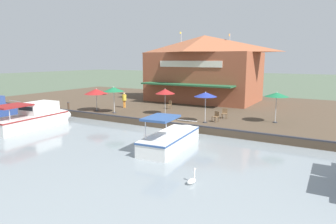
{
  "coord_description": "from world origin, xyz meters",
  "views": [
    {
      "loc": [
        20.25,
        11.92,
        5.62
      ],
      "look_at": [
        -1.0,
        -0.48,
        1.3
      ],
      "focal_mm": 32.0,
      "sensor_mm": 36.0,
      "label": 1
    }
  ],
  "objects_px": {
    "tree_behind_restaurant": "(198,61)",
    "patio_umbrella_back_row": "(96,91)",
    "patio_umbrella_mid_patio_left": "(277,95)",
    "patio_umbrella_near_quay_edge": "(206,95)",
    "patio_umbrella_by_entrance": "(114,89)",
    "person_near_entrance": "(124,98)",
    "motorboat_outer_channel": "(174,137)",
    "cafe_chair_back_row_seat": "(224,113)",
    "swan": "(192,181)",
    "patio_umbrella_mid_patio_right": "(165,91)",
    "mooring_post": "(68,106)",
    "cafe_chair_facing_river": "(216,116)",
    "cafe_chair_under_first_umbrella": "(169,104)",
    "waterfront_restaurant": "(204,68)",
    "motorboat_nearest_quay": "(36,117)"
  },
  "relations": [
    {
      "from": "patio_umbrella_near_quay_edge",
      "to": "tree_behind_restaurant",
      "type": "relative_size",
      "value": 0.37
    },
    {
      "from": "patio_umbrella_mid_patio_left",
      "to": "patio_umbrella_near_quay_edge",
      "type": "distance_m",
      "value": 5.66
    },
    {
      "from": "patio_umbrella_mid_patio_right",
      "to": "cafe_chair_under_first_umbrella",
      "type": "bearing_deg",
      "value": -156.66
    },
    {
      "from": "patio_umbrella_back_row",
      "to": "cafe_chair_back_row_seat",
      "type": "xyz_separation_m",
      "value": [
        -2.66,
        12.29,
        -1.46
      ]
    },
    {
      "from": "cafe_chair_facing_river",
      "to": "waterfront_restaurant",
      "type": "bearing_deg",
      "value": -151.76
    },
    {
      "from": "patio_umbrella_mid_patio_right",
      "to": "cafe_chair_facing_river",
      "type": "relative_size",
      "value": 2.83
    },
    {
      "from": "cafe_chair_under_first_umbrella",
      "to": "swan",
      "type": "height_order",
      "value": "cafe_chair_under_first_umbrella"
    },
    {
      "from": "patio_umbrella_near_quay_edge",
      "to": "patio_umbrella_back_row",
      "type": "xyz_separation_m",
      "value": [
        0.15,
        -11.56,
        -0.34
      ]
    },
    {
      "from": "patio_umbrella_mid_patio_right",
      "to": "patio_umbrella_back_row",
      "type": "bearing_deg",
      "value": -75.9
    },
    {
      "from": "mooring_post",
      "to": "motorboat_nearest_quay",
      "type": "bearing_deg",
      "value": 18.92
    },
    {
      "from": "waterfront_restaurant",
      "to": "cafe_chair_facing_river",
      "type": "xyz_separation_m",
      "value": [
        11.47,
        6.16,
        -3.54
      ]
    },
    {
      "from": "cafe_chair_facing_river",
      "to": "motorboat_nearest_quay",
      "type": "height_order",
      "value": "motorboat_nearest_quay"
    },
    {
      "from": "cafe_chair_under_first_umbrella",
      "to": "swan",
      "type": "bearing_deg",
      "value": 33.32
    },
    {
      "from": "swan",
      "to": "tree_behind_restaurant",
      "type": "distance_m",
      "value": 31.59
    },
    {
      "from": "cafe_chair_under_first_umbrella",
      "to": "motorboat_outer_channel",
      "type": "distance_m",
      "value": 11.73
    },
    {
      "from": "cafe_chair_facing_river",
      "to": "patio_umbrella_mid_patio_right",
      "type": "bearing_deg",
      "value": -98.58
    },
    {
      "from": "patio_umbrella_near_quay_edge",
      "to": "tree_behind_restaurant",
      "type": "bearing_deg",
      "value": -153.6
    },
    {
      "from": "patio_umbrella_near_quay_edge",
      "to": "tree_behind_restaurant",
      "type": "xyz_separation_m",
      "value": [
        -18.09,
        -8.98,
        2.53
      ]
    },
    {
      "from": "patio_umbrella_back_row",
      "to": "tree_behind_restaurant",
      "type": "relative_size",
      "value": 0.34
    },
    {
      "from": "cafe_chair_back_row_seat",
      "to": "patio_umbrella_back_row",
      "type": "bearing_deg",
      "value": -77.77
    },
    {
      "from": "waterfront_restaurant",
      "to": "cafe_chair_facing_river",
      "type": "relative_size",
      "value": 15.67
    },
    {
      "from": "patio_umbrella_back_row",
      "to": "person_near_entrance",
      "type": "xyz_separation_m",
      "value": [
        -2.91,
        1.15,
        -0.94
      ]
    },
    {
      "from": "patio_umbrella_mid_patio_left",
      "to": "swan",
      "type": "bearing_deg",
      "value": -4.6
    },
    {
      "from": "patio_umbrella_mid_patio_left",
      "to": "swan",
      "type": "relative_size",
      "value": 3.61
    },
    {
      "from": "patio_umbrella_by_entrance",
      "to": "motorboat_outer_channel",
      "type": "bearing_deg",
      "value": 60.89
    },
    {
      "from": "patio_umbrella_by_entrance",
      "to": "person_near_entrance",
      "type": "relative_size",
      "value": 1.57
    },
    {
      "from": "mooring_post",
      "to": "patio_umbrella_by_entrance",
      "type": "bearing_deg",
      "value": 102.04
    },
    {
      "from": "patio_umbrella_by_entrance",
      "to": "person_near_entrance",
      "type": "xyz_separation_m",
      "value": [
        -2.98,
        -1.15,
        -1.27
      ]
    },
    {
      "from": "patio_umbrella_mid_patio_right",
      "to": "tree_behind_restaurant",
      "type": "xyz_separation_m",
      "value": [
        -16.51,
        -4.29,
        2.67
      ]
    },
    {
      "from": "tree_behind_restaurant",
      "to": "patio_umbrella_back_row",
      "type": "bearing_deg",
      "value": -8.04
    },
    {
      "from": "mooring_post",
      "to": "swan",
      "type": "distance_m",
      "value": 20.25
    },
    {
      "from": "patio_umbrella_by_entrance",
      "to": "patio_umbrella_back_row",
      "type": "xyz_separation_m",
      "value": [
        -0.07,
        -2.31,
        -0.33
      ]
    },
    {
      "from": "patio_umbrella_near_quay_edge",
      "to": "person_near_entrance",
      "type": "relative_size",
      "value": 1.57
    },
    {
      "from": "patio_umbrella_mid_patio_left",
      "to": "patio_umbrella_near_quay_edge",
      "type": "xyz_separation_m",
      "value": [
        2.88,
        -4.87,
        0.01
      ]
    },
    {
      "from": "patio_umbrella_mid_patio_left",
      "to": "cafe_chair_facing_river",
      "type": "relative_size",
      "value": 2.93
    },
    {
      "from": "motorboat_outer_channel",
      "to": "cafe_chair_under_first_umbrella",
      "type": "bearing_deg",
      "value": -148.54
    },
    {
      "from": "mooring_post",
      "to": "person_near_entrance",
      "type": "bearing_deg",
      "value": 136.19
    },
    {
      "from": "patio_umbrella_mid_patio_right",
      "to": "tree_behind_restaurant",
      "type": "height_order",
      "value": "tree_behind_restaurant"
    },
    {
      "from": "patio_umbrella_back_row",
      "to": "motorboat_outer_channel",
      "type": "relative_size",
      "value": 0.35
    },
    {
      "from": "patio_umbrella_mid_patio_left",
      "to": "patio_umbrella_back_row",
      "type": "bearing_deg",
      "value": -79.57
    },
    {
      "from": "patio_umbrella_mid_patio_left",
      "to": "motorboat_outer_channel",
      "type": "bearing_deg",
      "value": -29.51
    },
    {
      "from": "patio_umbrella_near_quay_edge",
      "to": "swan",
      "type": "relative_size",
      "value": 3.63
    },
    {
      "from": "patio_umbrella_back_row",
      "to": "tree_behind_restaurant",
      "type": "bearing_deg",
      "value": 171.96
    },
    {
      "from": "patio_umbrella_back_row",
      "to": "motorboat_outer_channel",
      "type": "bearing_deg",
      "value": 65.61
    },
    {
      "from": "patio_umbrella_mid_patio_left",
      "to": "motorboat_nearest_quay",
      "type": "xyz_separation_m",
      "value": [
        9.09,
        -17.49,
        -2.02
      ]
    },
    {
      "from": "patio_umbrella_mid_patio_left",
      "to": "cafe_chair_facing_river",
      "type": "bearing_deg",
      "value": -63.67
    },
    {
      "from": "cafe_chair_under_first_umbrella",
      "to": "cafe_chair_back_row_seat",
      "type": "relative_size",
      "value": 1.0
    },
    {
      "from": "waterfront_restaurant",
      "to": "motorboat_outer_channel",
      "type": "height_order",
      "value": "waterfront_restaurant"
    },
    {
      "from": "waterfront_restaurant",
      "to": "patio_umbrella_mid_patio_left",
      "type": "relative_size",
      "value": 5.35
    },
    {
      "from": "patio_umbrella_back_row",
      "to": "mooring_post",
      "type": "xyz_separation_m",
      "value": [
        1.15,
        -2.74,
        -1.53
      ]
    }
  ]
}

